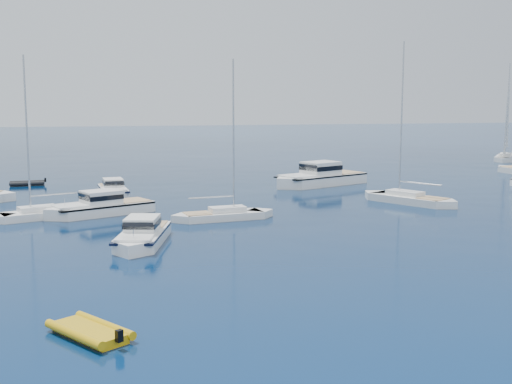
% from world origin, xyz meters
% --- Properties ---
extents(ground, '(400.00, 400.00, 0.00)m').
position_xyz_m(ground, '(0.00, 0.00, 0.00)').
color(ground, navy).
rests_on(ground, ground).
extents(motor_cruiser_left, '(4.50, 8.81, 2.22)m').
position_xyz_m(motor_cruiser_left, '(-11.94, 17.99, 0.00)').
color(motor_cruiser_left, white).
rests_on(motor_cruiser_left, ground).
extents(motor_cruiser_centre, '(9.71, 6.63, 2.46)m').
position_xyz_m(motor_cruiser_centre, '(-14.74, 29.47, 0.00)').
color(motor_cruiser_centre, white).
rests_on(motor_cruiser_centre, ground).
extents(motor_cruiser_distant, '(12.50, 8.55, 3.17)m').
position_xyz_m(motor_cruiser_distant, '(7.72, 42.98, 0.00)').
color(motor_cruiser_distant, white).
rests_on(motor_cruiser_distant, ground).
extents(motor_cruiser_horizon, '(3.18, 7.88, 2.01)m').
position_xyz_m(motor_cruiser_horizon, '(-13.60, 40.15, 0.00)').
color(motor_cruiser_horizon, white).
rests_on(motor_cruiser_horizon, ground).
extents(sailboat_mid_r, '(7.37, 9.77, 14.53)m').
position_xyz_m(sailboat_mid_r, '(11.74, 29.74, 0.00)').
color(sailboat_mid_r, silver).
rests_on(sailboat_mid_r, ground).
extents(sailboat_mid_l, '(8.92, 5.26, 12.78)m').
position_xyz_m(sailboat_mid_l, '(-18.99, 28.88, 0.00)').
color(sailboat_mid_l, silver).
rests_on(sailboat_mid_l, ground).
extents(sailboat_centre, '(8.73, 3.45, 12.48)m').
position_xyz_m(sailboat_centre, '(-5.50, 25.42, 0.00)').
color(sailboat_centre, silver).
rests_on(sailboat_centre, ground).
extents(sailboat_sails_far, '(8.16, 9.49, 14.68)m').
position_xyz_m(sailboat_sails_far, '(43.62, 64.38, 0.00)').
color(sailboat_sails_far, silver).
rests_on(sailboat_sails_far, ground).
extents(tender_yellow, '(3.91, 4.33, 0.95)m').
position_xyz_m(tender_yellow, '(-14.68, 1.85, 0.00)').
color(tender_yellow, '#C5970B').
rests_on(tender_yellow, ground).
extents(tender_grey_far, '(3.86, 2.35, 0.95)m').
position_xyz_m(tender_grey_far, '(-22.48, 49.30, 0.00)').
color(tender_grey_far, black).
rests_on(tender_grey_far, ground).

